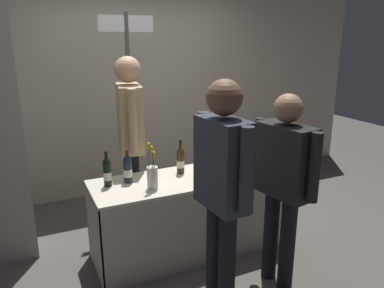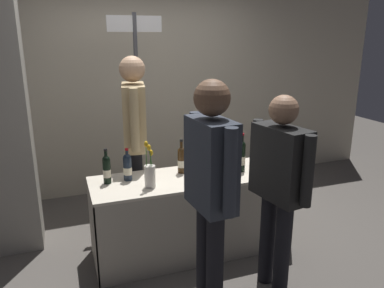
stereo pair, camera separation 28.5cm
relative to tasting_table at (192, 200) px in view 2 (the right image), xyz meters
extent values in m
plane|color=#514C47|center=(0.00, 0.00, -0.50)|extent=(12.00, 12.00, 0.00)
cube|color=#B2A893|center=(0.00, 1.73, 0.75)|extent=(6.71, 0.12, 2.51)
cube|color=beige|center=(0.00, 0.00, 0.22)|extent=(1.79, 0.61, 0.02)
cube|color=#ABA392|center=(0.00, -0.30, -0.15)|extent=(1.79, 0.01, 0.71)
cube|color=#ABA392|center=(0.00, 0.30, -0.15)|extent=(1.79, 0.01, 0.71)
cube|color=#ABA392|center=(-0.89, 0.00, -0.15)|extent=(0.01, 0.61, 0.71)
cube|color=#ABA392|center=(0.89, 0.00, -0.15)|extent=(0.01, 0.61, 0.71)
cylinder|color=black|center=(0.75, 0.07, 0.36)|extent=(0.07, 0.07, 0.25)
sphere|color=black|center=(0.75, 0.07, 0.48)|extent=(0.07, 0.07, 0.07)
cylinder|color=black|center=(0.75, 0.07, 0.52)|extent=(0.03, 0.03, 0.07)
cylinder|color=#B7932D|center=(0.75, 0.07, 0.56)|extent=(0.03, 0.03, 0.02)
cylinder|color=beige|center=(0.75, 0.07, 0.34)|extent=(0.07, 0.07, 0.08)
cylinder|color=#192333|center=(-0.55, 0.10, 0.33)|extent=(0.07, 0.07, 0.20)
sphere|color=#192333|center=(-0.55, 0.10, 0.44)|extent=(0.07, 0.07, 0.07)
cylinder|color=#192333|center=(-0.55, 0.10, 0.47)|extent=(0.03, 0.03, 0.07)
cylinder|color=maroon|center=(-0.55, 0.10, 0.51)|extent=(0.03, 0.03, 0.02)
cylinder|color=beige|center=(-0.55, 0.10, 0.32)|extent=(0.07, 0.07, 0.06)
cylinder|color=#38230F|center=(-0.06, 0.12, 0.34)|extent=(0.07, 0.07, 0.21)
sphere|color=#38230F|center=(-0.06, 0.12, 0.44)|extent=(0.07, 0.07, 0.07)
cylinder|color=#38230F|center=(-0.06, 0.12, 0.49)|extent=(0.03, 0.03, 0.09)
cylinder|color=black|center=(-0.06, 0.12, 0.54)|extent=(0.03, 0.03, 0.02)
cylinder|color=beige|center=(-0.06, 0.12, 0.32)|extent=(0.07, 0.07, 0.07)
cylinder|color=black|center=(0.47, -0.03, 0.36)|extent=(0.07, 0.07, 0.25)
sphere|color=black|center=(0.47, -0.03, 0.49)|extent=(0.07, 0.07, 0.07)
cylinder|color=black|center=(0.47, -0.03, 0.53)|extent=(0.03, 0.03, 0.09)
cylinder|color=maroon|center=(0.47, -0.03, 0.59)|extent=(0.03, 0.03, 0.02)
cylinder|color=beige|center=(0.47, -0.03, 0.34)|extent=(0.07, 0.07, 0.08)
cylinder|color=black|center=(-0.73, 0.09, 0.34)|extent=(0.07, 0.07, 0.21)
sphere|color=black|center=(-0.73, 0.09, 0.45)|extent=(0.06, 0.06, 0.06)
cylinder|color=black|center=(-0.73, 0.09, 0.48)|extent=(0.03, 0.03, 0.07)
cylinder|color=black|center=(-0.73, 0.09, 0.53)|extent=(0.03, 0.03, 0.02)
cylinder|color=beige|center=(-0.73, 0.09, 0.32)|extent=(0.07, 0.07, 0.07)
cylinder|color=#38230F|center=(0.62, -0.12, 0.34)|extent=(0.08, 0.08, 0.21)
sphere|color=#38230F|center=(0.62, -0.12, 0.44)|extent=(0.08, 0.08, 0.08)
cylinder|color=#38230F|center=(0.62, -0.12, 0.48)|extent=(0.03, 0.03, 0.08)
cylinder|color=maroon|center=(0.62, -0.12, 0.53)|extent=(0.04, 0.04, 0.02)
cylinder|color=beige|center=(0.62, -0.12, 0.32)|extent=(0.08, 0.08, 0.07)
cylinder|color=black|center=(0.31, 0.20, 0.35)|extent=(0.07, 0.07, 0.23)
sphere|color=black|center=(0.31, 0.20, 0.46)|extent=(0.07, 0.07, 0.07)
cylinder|color=black|center=(0.31, 0.20, 0.49)|extent=(0.03, 0.03, 0.07)
cylinder|color=#B7932D|center=(0.31, 0.20, 0.53)|extent=(0.03, 0.03, 0.02)
cylinder|color=beige|center=(0.31, 0.20, 0.33)|extent=(0.08, 0.08, 0.07)
cylinder|color=silver|center=(0.21, 0.03, 0.24)|extent=(0.06, 0.06, 0.00)
cylinder|color=silver|center=(0.21, 0.03, 0.28)|extent=(0.01, 0.01, 0.08)
cone|color=silver|center=(0.21, 0.03, 0.35)|extent=(0.07, 0.07, 0.07)
cylinder|color=silver|center=(0.22, -0.18, 0.24)|extent=(0.07, 0.07, 0.00)
cylinder|color=silver|center=(0.22, -0.18, 0.27)|extent=(0.01, 0.01, 0.07)
cone|color=silver|center=(0.22, -0.18, 0.34)|extent=(0.07, 0.07, 0.07)
cylinder|color=silver|center=(-0.41, -0.12, 0.33)|extent=(0.09, 0.09, 0.19)
cylinder|color=#38722D|center=(-0.43, -0.10, 0.47)|extent=(0.01, 0.05, 0.28)
ellipsoid|color=gold|center=(-0.44, -0.12, 0.61)|extent=(0.03, 0.03, 0.05)
cylinder|color=#38722D|center=(-0.40, -0.13, 0.45)|extent=(0.04, 0.02, 0.25)
ellipsoid|color=gold|center=(-0.41, -0.12, 0.58)|extent=(0.03, 0.03, 0.05)
cylinder|color=#38722D|center=(-0.40, -0.11, 0.43)|extent=(0.03, 0.01, 0.20)
ellipsoid|color=gold|center=(-0.39, -0.11, 0.53)|extent=(0.03, 0.03, 0.05)
cylinder|color=black|center=(-0.37, 0.65, -0.06)|extent=(0.12, 0.12, 0.88)
cylinder|color=black|center=(-0.41, 0.47, -0.06)|extent=(0.12, 0.12, 0.88)
cube|color=tan|center=(-0.39, 0.56, 0.69)|extent=(0.29, 0.50, 0.63)
sphere|color=tan|center=(-0.39, 0.56, 1.15)|extent=(0.24, 0.24, 0.24)
cylinder|color=tan|center=(-0.34, 0.83, 0.72)|extent=(0.08, 0.08, 0.58)
cylinder|color=tan|center=(-0.44, 0.28, 0.72)|extent=(0.08, 0.08, 0.58)
cylinder|color=black|center=(0.44, -0.82, -0.12)|extent=(0.12, 0.12, 0.77)
cylinder|color=black|center=(0.41, -0.64, -0.12)|extent=(0.12, 0.12, 0.77)
cube|color=black|center=(0.42, -0.73, 0.54)|extent=(0.28, 0.48, 0.55)
sphere|color=#8C664C|center=(0.42, -0.73, 0.94)|extent=(0.21, 0.21, 0.21)
cylinder|color=black|center=(0.47, -1.00, 0.57)|extent=(0.08, 0.08, 0.50)
cylinder|color=black|center=(0.38, -0.46, 0.57)|extent=(0.08, 0.08, 0.50)
cylinder|color=black|center=(-0.17, -0.92, -0.08)|extent=(0.12, 0.12, 0.85)
cylinder|color=black|center=(-0.18, -0.77, -0.08)|extent=(0.12, 0.12, 0.85)
cube|color=#2D333D|center=(-0.17, -0.85, 0.64)|extent=(0.24, 0.42, 0.60)
sphere|color=brown|center=(-0.17, -0.85, 1.07)|extent=(0.23, 0.23, 0.23)
cylinder|color=#2D333D|center=(-0.15, -1.09, 0.67)|extent=(0.08, 0.08, 0.55)
cylinder|color=#2D333D|center=(-0.19, -0.60, 0.67)|extent=(0.08, 0.08, 0.55)
cylinder|color=#47474C|center=(-0.26, 1.01, 0.58)|extent=(0.04, 0.04, 2.17)
cube|color=silver|center=(-0.26, 1.01, 1.56)|extent=(0.57, 0.02, 0.16)
camera|label=1|loc=(-1.33, -2.85, 1.44)|focal=35.10mm
camera|label=2|loc=(-1.06, -2.96, 1.44)|focal=35.10mm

